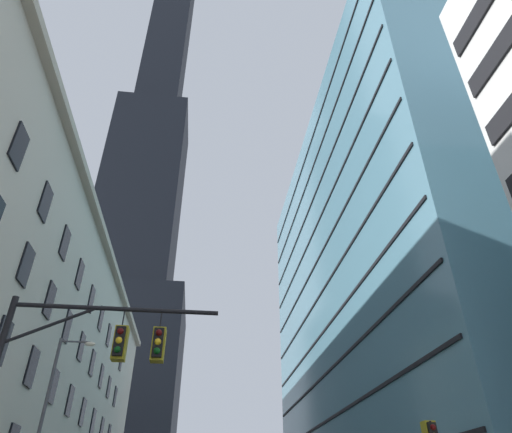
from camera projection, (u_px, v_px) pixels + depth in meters
name	position (u px, v px, depth m)	size (l,w,h in m)	color
dark_skyscraper	(135.00, 238.00, 118.65)	(29.41, 29.41, 212.45)	black
glass_office_midrise	(384.00, 284.00, 49.09)	(14.70, 48.71, 43.58)	teal
traffic_signal_mast	(86.00, 365.00, 13.30)	(6.54, 0.63, 6.66)	black
street_lamppost	(49.00, 412.00, 22.59)	(1.95, 0.32, 8.88)	#47474C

